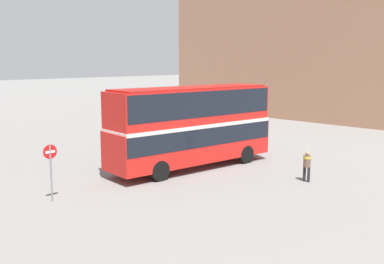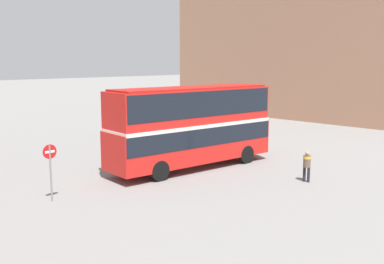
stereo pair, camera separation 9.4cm
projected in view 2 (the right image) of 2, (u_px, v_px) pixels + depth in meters
The scene contains 7 objects.
ground_plane at pixel (159, 170), 25.07m from camera, with size 240.00×240.00×0.00m, color gray.
building_row_right at pixel (302, 44), 48.98m from camera, with size 9.27×29.80×15.58m.
double_decker_bus at pixel (192, 122), 25.12m from camera, with size 10.32×3.40×4.60m.
pedestrian_foreground at pixel (307, 163), 22.49m from camera, with size 0.40×0.40×1.57m.
parked_car_kerb_near at pixel (137, 126), 36.57m from camera, with size 4.66×2.34×1.50m.
parked_car_kerb_far at pixel (211, 122), 38.67m from camera, with size 4.39×2.41×1.64m.
no_entry_sign at pixel (50, 163), 19.26m from camera, with size 0.63×0.08×2.51m.
Camera 2 is at (-15.83, -18.68, 6.06)m, focal length 42.00 mm.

